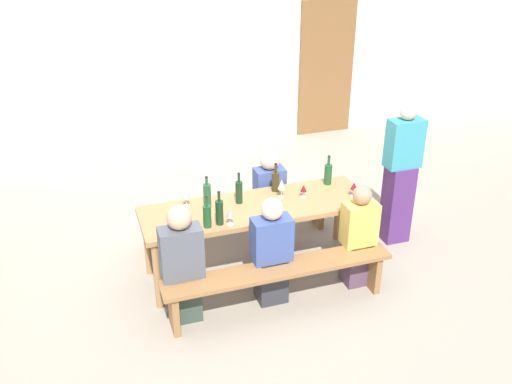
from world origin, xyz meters
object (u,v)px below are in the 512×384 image
(tasting_table, at_px, (256,213))
(bench_far, at_px, (237,210))
(seated_guest_near_0, at_px, (182,266))
(seated_guest_near_2, at_px, (358,238))
(wine_bottle_5, at_px, (328,174))
(wine_glass_1, at_px, (186,195))
(wooden_door, at_px, (326,68))
(wine_glass_4, at_px, (354,187))
(wine_bottle_1, at_px, (275,181))
(seated_guest_near_1, at_px, (272,253))
(wine_glass_2, at_px, (282,185))
(wine_bottle_4, at_px, (207,216))
(wine_bottle_3, at_px, (219,212))
(wine_glass_3, at_px, (304,189))
(wine_glass_0, at_px, (230,214))
(seated_guest_far_0, at_px, (269,198))
(bench_near, at_px, (279,276))
(wine_bottle_2, at_px, (207,195))
(standing_host, at_px, (400,176))
(wine_bottle_0, at_px, (239,192))

(tasting_table, bearing_deg, bench_far, 90.00)
(seated_guest_near_0, bearing_deg, seated_guest_near_2, -90.00)
(wine_bottle_5, distance_m, wine_glass_1, 1.51)
(wooden_door, xyz_separation_m, seated_guest_near_2, (-1.43, -3.93, -0.54))
(tasting_table, xyz_separation_m, wine_glass_4, (0.99, -0.12, 0.19))
(tasting_table, xyz_separation_m, wine_bottle_1, (0.29, 0.25, 0.19))
(bench_far, distance_m, seated_guest_near_1, 1.16)
(wine_glass_4, bearing_deg, wine_glass_2, 162.88)
(wooden_door, xyz_separation_m, wine_bottle_4, (-2.85, -3.66, -0.18))
(wine_bottle_3, distance_m, wine_glass_3, 0.97)
(wine_bottle_5, bearing_deg, wooden_door, 65.78)
(wine_glass_0, distance_m, wine_glass_2, 0.73)
(wine_glass_1, bearing_deg, seated_guest_near_2, -25.08)
(wine_glass_2, bearing_deg, wine_glass_3, -18.79)
(wine_glass_4, distance_m, seated_guest_far_0, 0.97)
(bench_near, distance_m, wine_glass_2, 0.96)
(bench_near, distance_m, seated_guest_near_1, 0.21)
(seated_guest_far_0, bearing_deg, wine_glass_1, -73.05)
(wine_bottle_4, bearing_deg, wine_glass_3, 13.89)
(wine_bottle_2, height_order, seated_guest_near_2, wine_bottle_2)
(tasting_table, relative_size, standing_host, 1.41)
(bench_near, bearing_deg, wine_bottle_4, 143.12)
(wine_bottle_0, bearing_deg, wine_glass_1, 169.57)
(wine_bottle_0, bearing_deg, wine_glass_2, -3.28)
(bench_near, distance_m, wine_glass_4, 1.23)
(wine_glass_1, height_order, seated_guest_near_0, seated_guest_near_0)
(wine_bottle_2, relative_size, seated_guest_far_0, 0.29)
(standing_host, bearing_deg, wine_glass_0, 10.38)
(wooden_door, distance_m, wine_bottle_1, 3.77)
(wine_glass_1, height_order, standing_host, standing_host)
(bench_near, bearing_deg, standing_host, 24.25)
(bench_far, distance_m, wine_glass_4, 1.35)
(seated_guest_far_0, bearing_deg, wine_bottle_2, -64.65)
(wine_glass_0, height_order, wine_glass_2, wine_glass_2)
(bench_far, height_order, wine_bottle_5, wine_bottle_5)
(standing_host, bearing_deg, seated_guest_near_1, 19.62)
(seated_guest_near_2, bearing_deg, wine_glass_4, -17.13)
(wine_glass_4, height_order, seated_guest_near_2, seated_guest_near_2)
(wine_bottle_0, bearing_deg, seated_guest_near_1, -78.99)
(bench_near, xyz_separation_m, wine_bottle_5, (0.87, 0.88, 0.51))
(wine_glass_2, height_order, seated_guest_near_0, seated_guest_near_0)
(wine_bottle_0, bearing_deg, wooden_door, 53.56)
(bench_far, height_order, seated_guest_far_0, seated_guest_far_0)
(seated_guest_near_1, bearing_deg, seated_guest_far_0, -18.54)
(wine_bottle_0, distance_m, seated_guest_near_2, 1.24)
(wine_bottle_5, bearing_deg, wine_glass_1, -179.39)
(wine_bottle_0, height_order, wine_bottle_4, wine_bottle_0)
(wooden_door, relative_size, bench_near, 0.97)
(seated_guest_near_2, bearing_deg, seated_guest_near_1, 90.00)
(wine_bottle_0, height_order, seated_guest_near_1, seated_guest_near_1)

